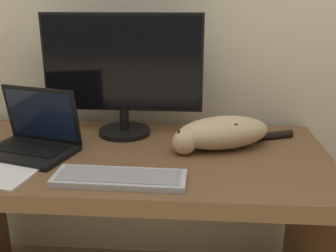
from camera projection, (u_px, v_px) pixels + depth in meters
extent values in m
cube|color=brown|center=(128.00, 160.00, 1.52)|extent=(1.53, 0.74, 0.06)
cube|color=brown|center=(310.00, 248.00, 1.58)|extent=(0.04, 0.68, 0.67)
cylinder|color=black|center=(125.00, 132.00, 1.71)|extent=(0.22, 0.22, 0.02)
cylinder|color=black|center=(124.00, 118.00, 1.69)|extent=(0.04, 0.04, 0.10)
cube|color=black|center=(122.00, 63.00, 1.62)|extent=(0.67, 0.02, 0.40)
cube|color=black|center=(122.00, 63.00, 1.61)|extent=(0.64, 0.01, 0.38)
cube|color=black|center=(29.00, 152.00, 1.48)|extent=(0.38, 0.31, 0.02)
cube|color=black|center=(31.00, 148.00, 1.49)|extent=(0.29, 0.19, 0.00)
cube|color=black|center=(42.00, 115.00, 1.53)|extent=(0.33, 0.13, 0.22)
cube|color=black|center=(41.00, 115.00, 1.53)|extent=(0.29, 0.11, 0.20)
cube|color=#BCBCC1|center=(120.00, 178.00, 1.27)|extent=(0.43, 0.15, 0.02)
cube|color=#939397|center=(119.00, 175.00, 1.27)|extent=(0.40, 0.12, 0.00)
ellipsoid|color=#D1B284|center=(223.00, 132.00, 1.54)|extent=(0.42, 0.30, 0.12)
ellipsoid|color=black|center=(228.00, 124.00, 1.53)|extent=(0.21, 0.18, 0.05)
sphere|color=#D1B284|center=(184.00, 142.00, 1.48)|extent=(0.09, 0.09, 0.09)
cone|color=black|center=(179.00, 133.00, 1.46)|extent=(0.04, 0.04, 0.03)
cone|color=black|center=(190.00, 132.00, 1.47)|extent=(0.04, 0.04, 0.03)
cylinder|color=black|center=(274.00, 135.00, 1.65)|extent=(0.17, 0.09, 0.03)
cube|color=white|center=(12.00, 170.00, 1.34)|extent=(0.22, 0.30, 0.01)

